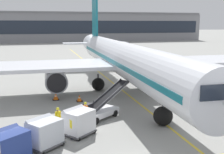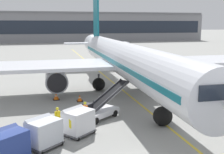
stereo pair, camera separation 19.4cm
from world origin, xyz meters
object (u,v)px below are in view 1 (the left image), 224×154
at_px(belt_loader, 101,108).
at_px(parked_airplane, 123,59).
at_px(safety_cone_wingtip, 79,98).
at_px(ground_crew_by_carts, 69,120).
at_px(baggage_cart_lead, 78,121).
at_px(safety_cone_engine_keepout, 56,96).
at_px(ground_crew_by_loader, 72,125).
at_px(baggage_cart_second, 44,132).
at_px(ground_crew_wingwalker, 86,111).
at_px(baggage_cart_third, 9,145).
at_px(ground_crew_marshaller, 58,117).

bearing_deg(belt_loader, parked_airplane, 61.62).
xyz_separation_m(parked_airplane, belt_loader, (-4.46, -8.25, -2.87)).
relative_size(belt_loader, safety_cone_wingtip, 7.49).
bearing_deg(parked_airplane, ground_crew_by_carts, -123.93).
height_order(parked_airplane, ground_crew_by_carts, parked_airplane).
bearing_deg(baggage_cart_lead, safety_cone_wingtip, 81.32).
height_order(baggage_cart_lead, safety_cone_engine_keepout, baggage_cart_lead).
xyz_separation_m(ground_crew_by_loader, safety_cone_engine_keepout, (-0.45, 10.11, -0.63)).
distance_m(belt_loader, safety_cone_wingtip, 5.37).
distance_m(parked_airplane, ground_crew_by_loader, 14.25).
bearing_deg(safety_cone_wingtip, parked_airplane, 28.75).
relative_size(parked_airplane, safety_cone_engine_keepout, 59.16).
distance_m(baggage_cart_second, safety_cone_wingtip, 10.43).
height_order(parked_airplane, baggage_cart_second, parked_airplane).
relative_size(ground_crew_by_loader, ground_crew_wingwalker, 1.00).
relative_size(baggage_cart_lead, baggage_cart_third, 1.00).
bearing_deg(ground_crew_marshaller, ground_crew_wingwalker, 22.15).
bearing_deg(baggage_cart_third, ground_crew_by_loader, 30.80).
bearing_deg(safety_cone_engine_keepout, ground_crew_wingwalker, -76.26).
bearing_deg(baggage_cart_second, baggage_cart_lead, 31.21).
xyz_separation_m(parked_airplane, ground_crew_marshaller, (-8.07, -10.17, -2.70)).
bearing_deg(ground_crew_by_loader, baggage_cart_lead, 48.45).
xyz_separation_m(parked_airplane, ground_crew_by_loader, (-7.29, -11.94, -2.70)).
xyz_separation_m(baggage_cart_second, ground_crew_by_carts, (1.78, 1.87, -0.00)).
bearing_deg(safety_cone_wingtip, baggage_cart_second, -110.38).
xyz_separation_m(baggage_cart_second, ground_crew_by_loader, (1.82, 0.83, -0.00)).
xyz_separation_m(ground_crew_by_loader, ground_crew_by_carts, (-0.05, 1.04, 0.00)).
bearing_deg(baggage_cart_second, safety_cone_engine_keepout, 82.82).
bearing_deg(baggage_cart_third, ground_crew_marshaller, 53.38).
relative_size(baggage_cart_second, safety_cone_engine_keepout, 3.53).
height_order(belt_loader, ground_crew_by_loader, belt_loader).
bearing_deg(ground_crew_wingwalker, baggage_cart_second, -132.58).
bearing_deg(safety_cone_wingtip, ground_crew_by_carts, -103.19).
bearing_deg(baggage_cart_second, ground_crew_by_carts, 46.41).
bearing_deg(ground_crew_by_loader, belt_loader, 52.51).
height_order(ground_crew_by_carts, safety_cone_wingtip, ground_crew_by_carts).
bearing_deg(safety_cone_engine_keepout, belt_loader, -63.03).
bearing_deg(ground_crew_wingwalker, parked_airplane, 57.53).
bearing_deg(ground_crew_marshaller, safety_cone_engine_keepout, 87.67).
distance_m(ground_crew_wingwalker, safety_cone_wingtip, 6.32).
distance_m(baggage_cart_lead, safety_cone_wingtip, 8.46).
relative_size(belt_loader, baggage_cart_second, 1.93).
bearing_deg(parked_airplane, ground_crew_marshaller, -128.45).
height_order(ground_crew_by_carts, safety_cone_engine_keepout, ground_crew_by_carts).
bearing_deg(belt_loader, safety_cone_wingtip, 101.06).
bearing_deg(baggage_cart_second, ground_crew_by_loader, 24.43).
xyz_separation_m(baggage_cart_second, ground_crew_marshaller, (1.04, 2.60, -0.00)).
height_order(baggage_cart_third, safety_cone_wingtip, baggage_cart_third).
xyz_separation_m(parked_airplane, baggage_cart_third, (-11.07, -14.19, -2.70)).
distance_m(belt_loader, ground_crew_by_loader, 4.65).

